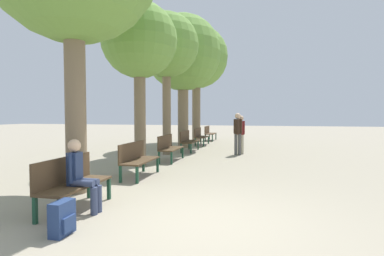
# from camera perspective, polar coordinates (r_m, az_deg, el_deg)

# --- Properties ---
(ground_plane) EXTENTS (80.00, 80.00, 0.00)m
(ground_plane) POSITION_cam_1_polar(r_m,az_deg,el_deg) (4.90, 1.23, -17.41)
(ground_plane) COLOR gray
(bench_row_0) EXTENTS (0.53, 1.56, 0.93)m
(bench_row_0) POSITION_cam_1_polar(r_m,az_deg,el_deg) (5.73, -22.04, -9.16)
(bench_row_0) COLOR #4C3823
(bench_row_0) RESTS_ON ground_plane
(bench_row_1) EXTENTS (0.53, 1.56, 0.93)m
(bench_row_1) POSITION_cam_1_polar(r_m,az_deg,el_deg) (8.18, -10.46, -5.50)
(bench_row_1) COLOR #4C3823
(bench_row_1) RESTS_ON ground_plane
(bench_row_2) EXTENTS (0.53, 1.56, 0.93)m
(bench_row_2) POSITION_cam_1_polar(r_m,az_deg,el_deg) (10.82, -4.43, -3.48)
(bench_row_2) COLOR #4C3823
(bench_row_2) RESTS_ON ground_plane
(bench_row_3) EXTENTS (0.53, 1.56, 0.93)m
(bench_row_3) POSITION_cam_1_polar(r_m,az_deg,el_deg) (13.55, -0.81, -2.24)
(bench_row_3) COLOR #4C3823
(bench_row_3) RESTS_ON ground_plane
(bench_row_4) EXTENTS (0.53, 1.56, 0.93)m
(bench_row_4) POSITION_cam_1_polar(r_m,az_deg,el_deg) (16.31, 1.59, -1.41)
(bench_row_4) COLOR #4C3823
(bench_row_4) RESTS_ON ground_plane
(bench_row_5) EXTENTS (0.53, 1.56, 0.93)m
(bench_row_5) POSITION_cam_1_polar(r_m,az_deg,el_deg) (19.10, 3.29, -0.82)
(bench_row_5) COLOR #4C3823
(bench_row_5) RESTS_ON ground_plane
(tree_row_1) EXTENTS (2.44, 2.44, 5.29)m
(tree_row_1) POSITION_cam_1_polar(r_m,az_deg,el_deg) (10.13, -9.99, 15.78)
(tree_row_1) COLOR #7A664C
(tree_row_1) RESTS_ON ground_plane
(tree_row_2) EXTENTS (2.67, 2.67, 5.87)m
(tree_row_2) POSITION_cam_1_polar(r_m,az_deg,el_deg) (12.81, -4.89, 15.22)
(tree_row_2) COLOR #7A664C
(tree_row_2) RESTS_ON ground_plane
(tree_row_3) EXTENTS (3.78, 3.78, 6.64)m
(tree_row_3) POSITION_cam_1_polar(r_m,az_deg,el_deg) (15.37, -1.73, 13.96)
(tree_row_3) COLOR #7A664C
(tree_row_3) RESTS_ON ground_plane
(tree_row_4) EXTENTS (3.78, 3.78, 7.01)m
(tree_row_4) POSITION_cam_1_polar(r_m,az_deg,el_deg) (18.42, 0.83, 13.24)
(tree_row_4) COLOR #7A664C
(tree_row_4) RESTS_ON ground_plane
(person_seated) EXTENTS (0.57, 0.32, 1.25)m
(person_seated) POSITION_cam_1_polar(r_m,az_deg,el_deg) (5.50, -20.44, -8.08)
(person_seated) COLOR #384260
(person_seated) RESTS_ON ground_plane
(backpack) EXTENTS (0.23, 0.37, 0.48)m
(backpack) POSITION_cam_1_polar(r_m,az_deg,el_deg) (4.70, -23.43, -15.52)
(backpack) COLOR navy
(backpack) RESTS_ON ground_plane
(pedestrian_near) EXTENTS (0.33, 0.28, 1.62)m
(pedestrian_near) POSITION_cam_1_polar(r_m,az_deg,el_deg) (12.76, 9.29, -0.77)
(pedestrian_near) COLOR beige
(pedestrian_near) RESTS_ON ground_plane
(pedestrian_mid) EXTENTS (0.35, 0.31, 1.73)m
(pedestrian_mid) POSITION_cam_1_polar(r_m,az_deg,el_deg) (12.40, 8.72, -0.59)
(pedestrian_mid) COLOR #4C4C4C
(pedestrian_mid) RESTS_ON ground_plane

